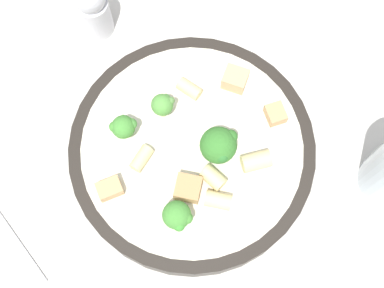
{
  "coord_description": "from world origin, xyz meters",
  "views": [
    {
      "loc": [
        0.12,
        0.12,
        0.55
      ],
      "look_at": [
        0.0,
        0.0,
        0.04
      ],
      "focal_mm": 50.0,
      "sensor_mm": 36.0,
      "label": 1
    }
  ],
  "objects_px": {
    "broccoli_floret_2": "(123,127)",
    "chicken_chunk_0": "(275,114)",
    "chicken_chunk_1": "(110,189)",
    "chicken_chunk_2": "(188,188)",
    "rigatoni_3": "(189,89)",
    "broccoli_floret_3": "(163,105)",
    "rigatoni_2": "(141,158)",
    "rigatoni_0": "(213,178)",
    "pepper_shaker": "(93,9)",
    "rigatoni_1": "(256,161)",
    "chicken_chunk_3": "(235,79)",
    "pasta_bowl": "(192,151)",
    "broccoli_floret_0": "(219,145)",
    "broccoli_floret_1": "(177,216)",
    "rigatoni_4": "(218,200)"
  },
  "relations": [
    {
      "from": "broccoli_floret_2",
      "to": "chicken_chunk_0",
      "type": "height_order",
      "value": "broccoli_floret_2"
    },
    {
      "from": "chicken_chunk_1",
      "to": "chicken_chunk_2",
      "type": "distance_m",
      "value": 0.08
    },
    {
      "from": "rigatoni_3",
      "to": "chicken_chunk_1",
      "type": "height_order",
      "value": "same"
    },
    {
      "from": "chicken_chunk_0",
      "to": "broccoli_floret_3",
      "type": "bearing_deg",
      "value": -48.15
    },
    {
      "from": "rigatoni_2",
      "to": "chicken_chunk_2",
      "type": "xyz_separation_m",
      "value": [
        -0.01,
        0.06,
        0.0
      ]
    },
    {
      "from": "rigatoni_0",
      "to": "rigatoni_2",
      "type": "height_order",
      "value": "rigatoni_0"
    },
    {
      "from": "broccoli_floret_3",
      "to": "pepper_shaker",
      "type": "distance_m",
      "value": 0.15
    },
    {
      "from": "rigatoni_1",
      "to": "chicken_chunk_3",
      "type": "distance_m",
      "value": 0.09
    },
    {
      "from": "chicken_chunk_0",
      "to": "pasta_bowl",
      "type": "bearing_deg",
      "value": -24.55
    },
    {
      "from": "broccoli_floret_0",
      "to": "pasta_bowl",
      "type": "bearing_deg",
      "value": -57.69
    },
    {
      "from": "broccoli_floret_1",
      "to": "chicken_chunk_3",
      "type": "height_order",
      "value": "broccoli_floret_1"
    },
    {
      "from": "rigatoni_2",
      "to": "broccoli_floret_3",
      "type": "bearing_deg",
      "value": -157.96
    },
    {
      "from": "broccoli_floret_0",
      "to": "chicken_chunk_0",
      "type": "height_order",
      "value": "broccoli_floret_0"
    },
    {
      "from": "broccoli_floret_1",
      "to": "chicken_chunk_0",
      "type": "relative_size",
      "value": 1.59
    },
    {
      "from": "broccoli_floret_3",
      "to": "rigatoni_2",
      "type": "relative_size",
      "value": 1.27
    },
    {
      "from": "chicken_chunk_1",
      "to": "chicken_chunk_3",
      "type": "distance_m",
      "value": 0.17
    },
    {
      "from": "rigatoni_1",
      "to": "rigatoni_3",
      "type": "distance_m",
      "value": 0.1
    },
    {
      "from": "pasta_bowl",
      "to": "broccoli_floret_2",
      "type": "xyz_separation_m",
      "value": [
        0.04,
        -0.06,
        0.03
      ]
    },
    {
      "from": "broccoli_floret_0",
      "to": "chicken_chunk_2",
      "type": "distance_m",
      "value": 0.05
    },
    {
      "from": "pasta_bowl",
      "to": "chicken_chunk_3",
      "type": "xyz_separation_m",
      "value": [
        -0.08,
        -0.02,
        0.02
      ]
    },
    {
      "from": "broccoli_floret_0",
      "to": "chicken_chunk_0",
      "type": "distance_m",
      "value": 0.07
    },
    {
      "from": "broccoli_floret_1",
      "to": "chicken_chunk_0",
      "type": "bearing_deg",
      "value": -178.68
    },
    {
      "from": "rigatoni_1",
      "to": "broccoli_floret_1",
      "type": "bearing_deg",
      "value": -9.78
    },
    {
      "from": "pasta_bowl",
      "to": "chicken_chunk_3",
      "type": "bearing_deg",
      "value": -168.16
    },
    {
      "from": "chicken_chunk_0",
      "to": "rigatoni_4",
      "type": "bearing_deg",
      "value": 10.33
    },
    {
      "from": "broccoli_floret_3",
      "to": "pasta_bowl",
      "type": "bearing_deg",
      "value": 81.75
    },
    {
      "from": "pasta_bowl",
      "to": "chicken_chunk_0",
      "type": "distance_m",
      "value": 0.09
    },
    {
      "from": "rigatoni_0",
      "to": "rigatoni_2",
      "type": "relative_size",
      "value": 0.92
    },
    {
      "from": "rigatoni_0",
      "to": "rigatoni_3",
      "type": "height_order",
      "value": "rigatoni_0"
    },
    {
      "from": "chicken_chunk_0",
      "to": "chicken_chunk_3",
      "type": "relative_size",
      "value": 0.86
    },
    {
      "from": "broccoli_floret_2",
      "to": "rigatoni_0",
      "type": "height_order",
      "value": "broccoli_floret_2"
    },
    {
      "from": "broccoli_floret_0",
      "to": "broccoli_floret_1",
      "type": "relative_size",
      "value": 1.22
    },
    {
      "from": "chicken_chunk_0",
      "to": "chicken_chunk_1",
      "type": "relative_size",
      "value": 0.88
    },
    {
      "from": "chicken_chunk_1",
      "to": "rigatoni_1",
      "type": "bearing_deg",
      "value": 144.84
    },
    {
      "from": "broccoli_floret_2",
      "to": "broccoli_floret_3",
      "type": "bearing_deg",
      "value": 165.23
    },
    {
      "from": "broccoli_floret_3",
      "to": "chicken_chunk_1",
      "type": "relative_size",
      "value": 1.39
    },
    {
      "from": "broccoli_floret_3",
      "to": "rigatoni_1",
      "type": "xyz_separation_m",
      "value": [
        -0.02,
        0.11,
        -0.01
      ]
    },
    {
      "from": "broccoli_floret_2",
      "to": "rigatoni_4",
      "type": "height_order",
      "value": "broccoli_floret_2"
    },
    {
      "from": "rigatoni_1",
      "to": "rigatoni_4",
      "type": "bearing_deg",
      "value": -0.15
    },
    {
      "from": "rigatoni_1",
      "to": "rigatoni_4",
      "type": "relative_size",
      "value": 1.12
    },
    {
      "from": "broccoli_floret_1",
      "to": "rigatoni_0",
      "type": "distance_m",
      "value": 0.05
    },
    {
      "from": "pepper_shaker",
      "to": "pasta_bowl",
      "type": "bearing_deg",
      "value": 78.58
    },
    {
      "from": "broccoli_floret_3",
      "to": "chicken_chunk_2",
      "type": "xyz_separation_m",
      "value": [
        0.04,
        0.08,
        -0.01
      ]
    },
    {
      "from": "broccoli_floret_2",
      "to": "chicken_chunk_3",
      "type": "height_order",
      "value": "broccoli_floret_2"
    },
    {
      "from": "chicken_chunk_2",
      "to": "chicken_chunk_0",
      "type": "bearing_deg",
      "value": 175.37
    },
    {
      "from": "rigatoni_3",
      "to": "chicken_chunk_2",
      "type": "bearing_deg",
      "value": 43.49
    },
    {
      "from": "rigatoni_4",
      "to": "pasta_bowl",
      "type": "bearing_deg",
      "value": -111.88
    },
    {
      "from": "broccoli_floret_2",
      "to": "rigatoni_2",
      "type": "distance_m",
      "value": 0.04
    },
    {
      "from": "rigatoni_2",
      "to": "chicken_chunk_1",
      "type": "distance_m",
      "value": 0.04
    },
    {
      "from": "rigatoni_1",
      "to": "chicken_chunk_1",
      "type": "bearing_deg",
      "value": -35.16
    }
  ]
}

